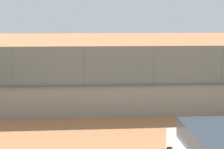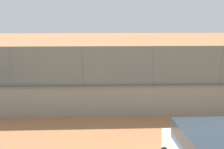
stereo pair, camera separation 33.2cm
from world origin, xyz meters
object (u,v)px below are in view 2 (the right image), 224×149
player_foreground_swinging (177,87)px  courtside_bench (57,101)px  sports_ball (73,83)px  spare_ball_by_wall (61,111)px  player_baseline_waiting (79,68)px

player_foreground_swinging → courtside_bench: (6.48, 1.02, -0.41)m
sports_ball → spare_ball_by_wall: 7.28m
sports_ball → courtside_bench: courtside_bench is taller
spare_ball_by_wall → courtside_bench: bearing=-68.0°
sports_ball → courtside_bench: (0.54, 6.82, 0.40)m
player_foreground_swinging → sports_ball: player_foreground_swinging is taller
player_baseline_waiting → player_foreground_swinging: player_baseline_waiting is taller
player_foreground_swinging → sports_ball: 8.34m
player_foreground_swinging → player_baseline_waiting: bearing=-54.3°
courtside_bench → spare_ball_by_wall: bearing=112.0°
sports_ball → spare_ball_by_wall: size_ratio=0.64×
player_baseline_waiting → courtside_bench: size_ratio=0.98×
player_foreground_swinging → courtside_bench: 6.57m
player_foreground_swinging → spare_ball_by_wall: 6.51m
player_foreground_swinging → spare_ball_by_wall: size_ratio=7.69×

